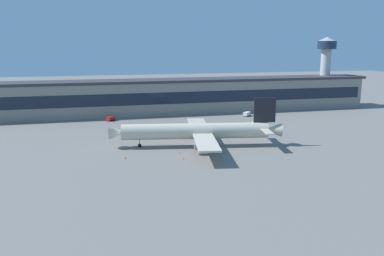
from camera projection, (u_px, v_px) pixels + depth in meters
The scene contains 11 objects.
ground_plane at pixel (197, 143), 128.62m from camera, with size 600.00×600.00×0.00m, color slate.
terminal_building at pixel (164, 96), 183.10m from camera, with size 201.85×16.43×15.58m.
airliner at pixel (198, 131), 123.65m from camera, with size 53.43×46.09×15.10m.
control_tower at pixel (326, 63), 204.04m from camera, with size 9.47×9.47×34.86m.
crew_van at pixel (268, 111), 180.59m from camera, with size 5.24×5.23×2.55m.
follow_me_car at pixel (247, 114), 176.56m from camera, with size 4.38×4.52×1.85m.
baggage_tug at pixel (110, 118), 165.58m from camera, with size 3.91×4.00×1.85m.
traffic_cone_0 at pixel (179, 153), 116.03m from camera, with size 0.49×0.49×0.61m, color #F2590C.
traffic_cone_1 at pixel (213, 160), 108.57m from camera, with size 0.51×0.51×0.64m, color #F2590C.
traffic_cone_2 at pixel (183, 158), 110.30m from camera, with size 0.44×0.44×0.55m, color #F2590C.
traffic_cone_3 at pixel (125, 158), 110.68m from camera, with size 0.51×0.51×0.63m, color #F2590C.
Camera 1 is at (-32.64, -120.54, 31.19)m, focal length 37.34 mm.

